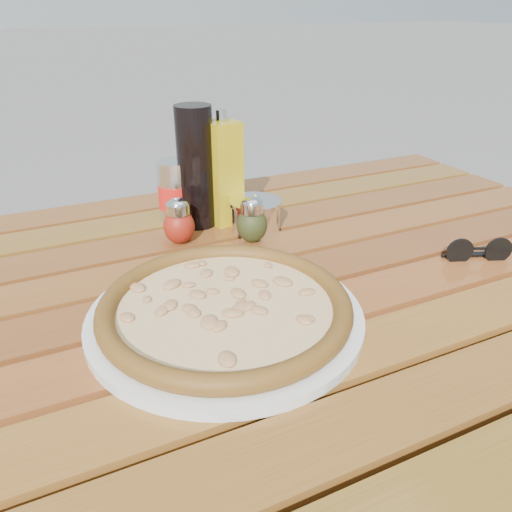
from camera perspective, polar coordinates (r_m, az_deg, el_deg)
name	(u,v)px	position (r m, az deg, el deg)	size (l,w,h in m)	color
table	(261,321)	(0.80, 0.62, -7.38)	(1.40, 0.90, 0.75)	#371B0C
plate	(226,316)	(0.66, -3.50, -6.88)	(0.36, 0.36, 0.01)	silver
pizza	(225,306)	(0.65, -3.54, -5.73)	(0.39, 0.39, 0.03)	#FBE7B4
pepper_shaker	(179,222)	(0.87, -8.82, 3.87)	(0.07, 0.07, 0.08)	#A02212
oregano_shaker	(252,220)	(0.87, -0.47, 4.08)	(0.06, 0.06, 0.08)	#353B17
dark_bottle	(196,168)	(0.92, -6.89, 10.00)	(0.07, 0.07, 0.22)	black
soda_can	(176,193)	(0.95, -9.11, 7.10)	(0.08, 0.08, 0.12)	silver
olive_oil_cruet	(223,173)	(0.93, -3.76, 9.46)	(0.07, 0.07, 0.21)	#AD9312
parmesan_tin	(255,215)	(0.91, -0.09, 4.69)	(0.12, 0.12, 0.07)	white
sunglasses	(478,251)	(0.88, 24.05, 0.49)	(0.11, 0.06, 0.04)	black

